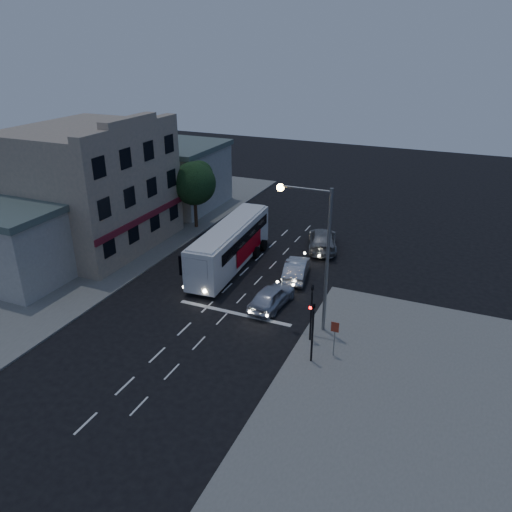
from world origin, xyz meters
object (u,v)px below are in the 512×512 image
at_px(car_sedan_a, 296,269).
at_px(regulatory_sign, 335,333).
at_px(traffic_signal_main, 311,306).
at_px(streetlight, 317,244).
at_px(car_sedan_b, 323,240).
at_px(traffic_signal_side, 313,325).
at_px(tour_bus, 230,244).
at_px(street_tree, 194,181).
at_px(car_suv, 272,296).

xyz_separation_m(car_sedan_a, regulatory_sign, (5.26, -8.79, 0.86)).
relative_size(traffic_signal_main, regulatory_sign, 1.86).
bearing_deg(traffic_signal_main, streetlight, 100.20).
height_order(regulatory_sign, streetlight, streetlight).
distance_m(car_sedan_b, traffic_signal_side, 16.60).
distance_m(tour_bus, regulatory_sign, 13.75).
relative_size(traffic_signal_main, street_tree, 0.66).
distance_m(car_suv, regulatory_sign, 6.77).
bearing_deg(tour_bus, regulatory_sign, -42.37).
relative_size(tour_bus, traffic_signal_main, 2.81).
height_order(car_suv, traffic_signal_side, traffic_signal_side).
height_order(car_suv, traffic_signal_main, traffic_signal_main).
xyz_separation_m(traffic_signal_main, streetlight, (-0.26, 1.42, 3.31)).
bearing_deg(car_suv, car_sedan_a, -85.90).
bearing_deg(traffic_signal_side, street_tree, 135.50).
bearing_deg(streetlight, tour_bus, 144.49).
bearing_deg(traffic_signal_main, car_suv, 140.50).
distance_m(tour_bus, car_sedan_b, 8.58).
bearing_deg(car_suv, car_sedan_b, -86.16).
distance_m(car_sedan_a, traffic_signal_main, 8.71).
xyz_separation_m(tour_bus, traffic_signal_main, (8.98, -7.65, 0.53)).
distance_m(tour_bus, traffic_signal_side, 13.66).
distance_m(streetlight, street_tree, 20.19).
distance_m(traffic_signal_main, street_tree, 21.38).
bearing_deg(street_tree, traffic_signal_main, -42.03).
bearing_deg(regulatory_sign, car_sedan_b, 108.59).
bearing_deg(regulatory_sign, tour_bus, 140.95).
bearing_deg(car_sedan_a, street_tree, -38.61).
height_order(tour_bus, traffic_signal_main, traffic_signal_main).
bearing_deg(traffic_signal_main, car_sedan_a, 114.59).
bearing_deg(traffic_signal_side, car_sedan_b, 104.23).
xyz_separation_m(streetlight, street_tree, (-15.55, 12.82, -1.23)).
xyz_separation_m(tour_bus, street_tree, (-6.83, 6.60, 2.61)).
xyz_separation_m(regulatory_sign, street_tree, (-17.51, 15.26, 2.90)).
relative_size(traffic_signal_side, streetlight, 0.46).
bearing_deg(tour_bus, traffic_signal_main, -43.75).
relative_size(streetlight, street_tree, 1.45).
xyz_separation_m(car_suv, regulatory_sign, (5.37, -4.04, 0.84)).
bearing_deg(street_tree, regulatory_sign, -41.08).
xyz_separation_m(traffic_signal_main, regulatory_sign, (1.70, -1.01, -0.82)).
xyz_separation_m(car_sedan_b, traffic_signal_side, (4.06, -16.02, 1.60)).
relative_size(traffic_signal_side, street_tree, 0.66).
bearing_deg(traffic_signal_main, regulatory_sign, -30.84).
bearing_deg(car_suv, traffic_signal_main, 145.91).
relative_size(car_sedan_a, regulatory_sign, 2.04).
xyz_separation_m(car_suv, traffic_signal_side, (4.37, -5.00, 1.66)).
bearing_deg(car_suv, street_tree, -37.34).
bearing_deg(traffic_signal_side, car_sedan_a, 113.58).
height_order(tour_bus, regulatory_sign, tour_bus).
bearing_deg(tour_bus, car_sedan_a, -1.98).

